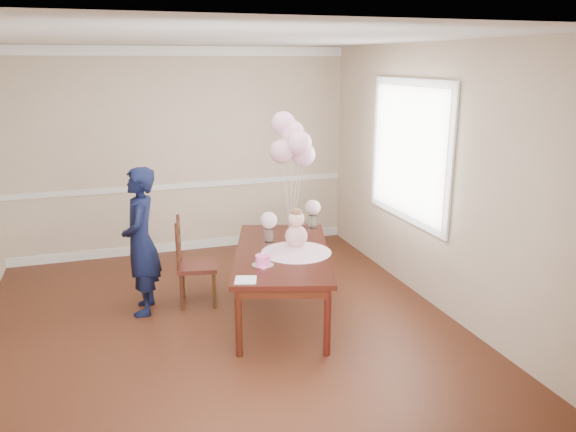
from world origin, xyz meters
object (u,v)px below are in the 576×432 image
(woman, at_px, (141,242))
(dining_table_top, at_px, (282,253))
(dining_chair_seat, at_px, (197,266))
(birthday_cake, at_px, (263,260))

(woman, bearing_deg, dining_table_top, 78.06)
(dining_table_top, bearing_deg, dining_chair_seat, 161.50)
(dining_table_top, xyz_separation_m, woman, (-1.33, 0.52, 0.09))
(dining_chair_seat, xyz_separation_m, woman, (-0.56, -0.04, 0.34))
(birthday_cake, bearing_deg, dining_chair_seat, 117.91)
(dining_table_top, relative_size, woman, 1.21)
(birthday_cake, bearing_deg, dining_table_top, 48.84)
(woman, bearing_deg, dining_chair_seat, 102.95)
(dining_table_top, height_order, woman, woman)
(birthday_cake, xyz_separation_m, dining_chair_seat, (-0.47, 0.89, -0.32))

